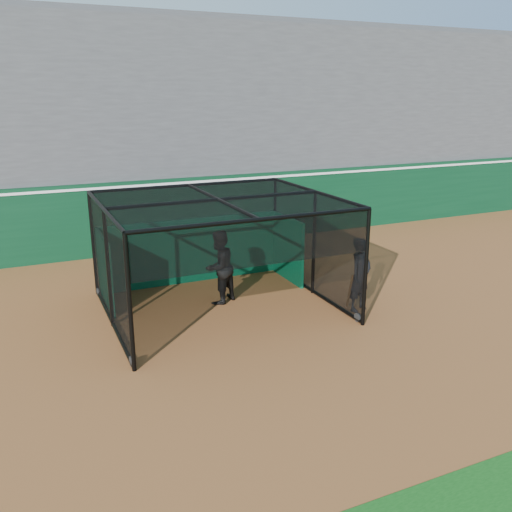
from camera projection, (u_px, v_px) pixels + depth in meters
name	position (u px, v px, depth m)	size (l,w,h in m)	color
ground	(263.00, 344.00, 11.99)	(120.00, 120.00, 0.00)	brown
outfield_wall	(161.00, 213.00, 19.05)	(50.00, 0.50, 2.50)	#09341C
grandstand	(133.00, 116.00, 21.43)	(50.00, 7.85, 8.95)	#4C4C4F
batting_cage	(219.00, 255.00, 13.62)	(5.57, 4.90, 2.84)	black
batter	(219.00, 267.00, 14.13)	(0.95, 0.74, 1.95)	black
on_deck_player	(360.00, 275.00, 13.63)	(0.81, 0.67, 1.90)	black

